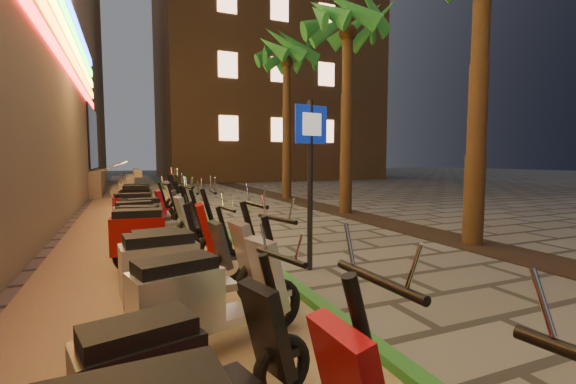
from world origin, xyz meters
name	(u,v)px	position (x,y,z in m)	size (l,w,h in m)	color
ground	(390,303)	(0.00, 0.00, 0.00)	(120.00, 120.00, 0.00)	#474442
parking_strip	(139,211)	(-2.60, 10.00, 0.01)	(3.40, 60.00, 0.01)	#8C7251
green_curb	(191,208)	(-0.90, 10.00, 0.05)	(0.18, 60.00, 0.10)	#256327
planting_strip	(383,222)	(3.60, 5.00, 0.01)	(1.20, 40.00, 0.02)	black
apartment_block	(258,46)	(9.00, 32.00, 12.50)	(18.00, 16.06, 25.00)	brown
palm_c	(348,32)	(3.60, 7.00, 5.73)	(2.97, 3.02, 6.91)	#472D19
palm_d	(287,62)	(3.60, 12.00, 5.94)	(2.97, 3.02, 7.16)	#472D19
pedestrian_sign	(311,161)	(-0.30, 1.63, 1.72)	(0.58, 0.14, 2.65)	black
scooter_2	(181,371)	(-2.67, -1.46, 0.49)	(1.58, 0.78, 1.12)	black
scooter_3	(205,299)	(-2.33, -0.42, 0.53)	(1.71, 0.87, 1.21)	black
scooter_4	(186,270)	(-2.37, 0.47, 0.55)	(1.81, 0.68, 1.27)	black
scooter_5	(176,256)	(-2.37, 1.42, 0.48)	(1.57, 0.61, 1.10)	black
scooter_6	(158,237)	(-2.52, 2.43, 0.56)	(1.84, 0.65, 1.29)	black
scooter_7	(154,229)	(-2.52, 3.31, 0.53)	(1.72, 0.91, 1.22)	black
scooter_8	(149,221)	(-2.56, 4.28, 0.53)	(1.73, 0.71, 1.22)	black
scooter_9	(156,215)	(-2.37, 5.16, 0.51)	(1.68, 0.73, 1.18)	black
scooter_10	(149,209)	(-2.46, 6.18, 0.53)	(1.73, 0.67, 1.21)	black
scooter_11	(137,207)	(-2.72, 7.16, 0.49)	(1.59, 0.68, 1.12)	black
scooter_12	(147,200)	(-2.42, 8.07, 0.57)	(1.86, 0.78, 1.30)	black
scooter_13	(146,197)	(-2.40, 9.05, 0.56)	(1.84, 0.67, 1.29)	black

